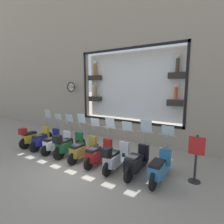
{
  "coord_description": "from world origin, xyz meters",
  "views": [
    {
      "loc": [
        -4.65,
        -4.08,
        2.93
      ],
      "look_at": [
        1.83,
        -0.05,
        1.78
      ],
      "focal_mm": 28.0,
      "sensor_mm": 36.0,
      "label": 1
    }
  ],
  "objects_px": {
    "scooter_green_5": "(68,145)",
    "scooter_navy_7": "(45,140)",
    "scooter_red_3": "(98,153)",
    "scooter_teal_0": "(159,168)",
    "scooter_olive_4": "(83,149)",
    "scooter_yellow_8": "(34,136)",
    "scooter_white_6": "(56,143)",
    "scooter_silver_2": "(115,157)",
    "shop_sign_post": "(196,157)",
    "scooter_black_1": "(136,162)"
  },
  "relations": [
    {
      "from": "scooter_red_3",
      "to": "scooter_navy_7",
      "type": "relative_size",
      "value": 1.0
    },
    {
      "from": "scooter_silver_2",
      "to": "scooter_white_6",
      "type": "xyz_separation_m",
      "value": [
        0.06,
        3.08,
        -0.04
      ]
    },
    {
      "from": "scooter_black_1",
      "to": "scooter_white_6",
      "type": "xyz_separation_m",
      "value": [
        -0.01,
        3.85,
        -0.03
      ]
    },
    {
      "from": "scooter_white_6",
      "to": "scooter_navy_7",
      "type": "bearing_deg",
      "value": 89.9
    },
    {
      "from": "scooter_green_5",
      "to": "scooter_yellow_8",
      "type": "distance_m",
      "value": 2.31
    },
    {
      "from": "scooter_silver_2",
      "to": "scooter_navy_7",
      "type": "height_order",
      "value": "scooter_silver_2"
    },
    {
      "from": "scooter_black_1",
      "to": "scooter_red_3",
      "type": "xyz_separation_m",
      "value": [
        -0.01,
        1.54,
        -0.03
      ]
    },
    {
      "from": "scooter_red_3",
      "to": "scooter_teal_0",
      "type": "bearing_deg",
      "value": -89.9
    },
    {
      "from": "scooter_red_3",
      "to": "scooter_white_6",
      "type": "bearing_deg",
      "value": 90.04
    },
    {
      "from": "scooter_black_1",
      "to": "shop_sign_post",
      "type": "height_order",
      "value": "scooter_black_1"
    },
    {
      "from": "scooter_silver_2",
      "to": "scooter_red_3",
      "type": "xyz_separation_m",
      "value": [
        0.07,
        0.77,
        -0.04
      ]
    },
    {
      "from": "scooter_teal_0",
      "to": "scooter_navy_7",
      "type": "height_order",
      "value": "scooter_teal_0"
    },
    {
      "from": "scooter_olive_4",
      "to": "scooter_white_6",
      "type": "xyz_separation_m",
      "value": [
        0.0,
        1.54,
        0.0
      ]
    },
    {
      "from": "scooter_silver_2",
      "to": "shop_sign_post",
      "type": "bearing_deg",
      "value": -76.06
    },
    {
      "from": "scooter_green_5",
      "to": "scooter_navy_7",
      "type": "bearing_deg",
      "value": 88.16
    },
    {
      "from": "scooter_olive_4",
      "to": "scooter_yellow_8",
      "type": "bearing_deg",
      "value": 90.94
    },
    {
      "from": "scooter_silver_2",
      "to": "scooter_olive_4",
      "type": "relative_size",
      "value": 1.0
    },
    {
      "from": "scooter_teal_0",
      "to": "scooter_silver_2",
      "type": "height_order",
      "value": "scooter_teal_0"
    },
    {
      "from": "scooter_silver_2",
      "to": "scooter_green_5",
      "type": "relative_size",
      "value": 0.99
    },
    {
      "from": "scooter_black_1",
      "to": "scooter_navy_7",
      "type": "xyz_separation_m",
      "value": [
        -0.01,
        4.62,
        -0.02
      ]
    },
    {
      "from": "scooter_silver_2",
      "to": "scooter_green_5",
      "type": "bearing_deg",
      "value": 89.61
    },
    {
      "from": "scooter_black_1",
      "to": "scooter_yellow_8",
      "type": "relative_size",
      "value": 1.0
    },
    {
      "from": "scooter_black_1",
      "to": "scooter_white_6",
      "type": "relative_size",
      "value": 1.01
    },
    {
      "from": "scooter_green_5",
      "to": "scooter_white_6",
      "type": "bearing_deg",
      "value": 86.42
    },
    {
      "from": "scooter_red_3",
      "to": "scooter_yellow_8",
      "type": "xyz_separation_m",
      "value": [
        -0.05,
        3.85,
        0.06
      ]
    },
    {
      "from": "scooter_olive_4",
      "to": "scooter_navy_7",
      "type": "xyz_separation_m",
      "value": [
        0.0,
        2.31,
        0.01
      ]
    },
    {
      "from": "scooter_red_3",
      "to": "scooter_navy_7",
      "type": "distance_m",
      "value": 3.08
    },
    {
      "from": "scooter_teal_0",
      "to": "scooter_white_6",
      "type": "distance_m",
      "value": 4.62
    },
    {
      "from": "scooter_olive_4",
      "to": "scooter_yellow_8",
      "type": "xyz_separation_m",
      "value": [
        -0.05,
        3.08,
        0.07
      ]
    },
    {
      "from": "scooter_green_5",
      "to": "scooter_black_1",
      "type": "bearing_deg",
      "value": -88.93
    },
    {
      "from": "scooter_silver_2",
      "to": "scooter_white_6",
      "type": "height_order",
      "value": "scooter_white_6"
    },
    {
      "from": "scooter_white_6",
      "to": "shop_sign_post",
      "type": "bearing_deg",
      "value": -84.34
    },
    {
      "from": "scooter_silver_2",
      "to": "scooter_teal_0",
      "type": "bearing_deg",
      "value": -87.4
    },
    {
      "from": "scooter_olive_4",
      "to": "scooter_white_6",
      "type": "relative_size",
      "value": 1.0
    },
    {
      "from": "scooter_red_3",
      "to": "scooter_olive_4",
      "type": "relative_size",
      "value": 1.0
    },
    {
      "from": "scooter_white_6",
      "to": "shop_sign_post",
      "type": "xyz_separation_m",
      "value": [
        0.55,
        -5.56,
        0.37
      ]
    },
    {
      "from": "scooter_white_6",
      "to": "scooter_teal_0",
      "type": "bearing_deg",
      "value": -89.93
    },
    {
      "from": "scooter_silver_2",
      "to": "scooter_black_1",
      "type": "bearing_deg",
      "value": -84.57
    },
    {
      "from": "scooter_teal_0",
      "to": "scooter_red_3",
      "type": "relative_size",
      "value": 1.01
    },
    {
      "from": "scooter_green_5",
      "to": "scooter_white_6",
      "type": "height_order",
      "value": "scooter_green_5"
    },
    {
      "from": "scooter_white_6",
      "to": "scooter_yellow_8",
      "type": "bearing_deg",
      "value": 91.95
    },
    {
      "from": "scooter_black_1",
      "to": "scooter_white_6",
      "type": "bearing_deg",
      "value": 90.14
    },
    {
      "from": "scooter_teal_0",
      "to": "scooter_yellow_8",
      "type": "xyz_separation_m",
      "value": [
        -0.06,
        6.16,
        0.04
      ]
    },
    {
      "from": "scooter_navy_7",
      "to": "scooter_yellow_8",
      "type": "bearing_deg",
      "value": 93.99
    },
    {
      "from": "scooter_black_1",
      "to": "shop_sign_post",
      "type": "bearing_deg",
      "value": -72.39
    },
    {
      "from": "shop_sign_post",
      "to": "scooter_red_3",
      "type": "bearing_deg",
      "value": 99.6
    },
    {
      "from": "scooter_olive_4",
      "to": "scooter_white_6",
      "type": "height_order",
      "value": "scooter_white_6"
    },
    {
      "from": "scooter_teal_0",
      "to": "scooter_white_6",
      "type": "xyz_separation_m",
      "value": [
        -0.01,
        4.62,
        -0.02
      ]
    },
    {
      "from": "shop_sign_post",
      "to": "scooter_olive_4",
      "type": "bearing_deg",
      "value": 97.83
    },
    {
      "from": "scooter_navy_7",
      "to": "shop_sign_post",
      "type": "bearing_deg",
      "value": -85.04
    }
  ]
}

